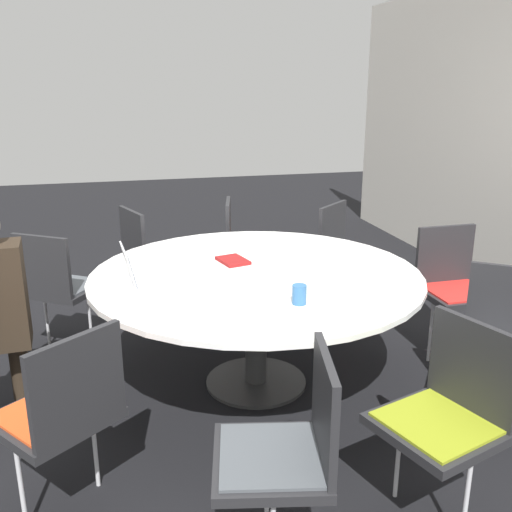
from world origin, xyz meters
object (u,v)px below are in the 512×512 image
chair_8 (149,252)px  spiral_notebook (233,261)px  chair_1 (62,407)px  laptop (141,276)px  chair_4 (506,337)px  chair_9 (57,282)px  chair_2 (289,443)px  chair_5 (453,281)px  chair_3 (448,408)px  chair_7 (244,242)px  coffee_cup (299,294)px  chair_6 (346,249)px

chair_8 → spiral_notebook: 1.15m
chair_1 → laptop: 0.96m
chair_4 → chair_9: size_ratio=1.00×
chair_2 → laptop: 1.40m
chair_1 → chair_5: 2.61m
chair_3 → chair_2: bearing=78.0°
chair_9 → chair_8: bearing=74.8°
chair_7 → laptop: (1.41, -0.91, 0.25)m
chair_9 → coffee_cup: 1.79m
chair_8 → laptop: (1.32, -0.13, 0.25)m
chair_5 → spiral_notebook: bearing=-6.3°
chair_2 → chair_3: size_ratio=1.00×
chair_3 → spiral_notebook: 1.63m
chair_5 → chair_6: (-0.89, -0.39, 0.00)m
coffee_cup → chair_5: bearing=115.3°
chair_4 → chair_7: 2.30m
chair_4 → laptop: (-0.71, -1.81, 0.25)m
chair_8 → chair_6: bearing=58.5°
chair_1 → chair_6: size_ratio=1.00×
chair_8 → spiral_notebook: (1.04, 0.45, 0.21)m
chair_2 → chair_5: size_ratio=1.00×
chair_2 → chair_8: bearing=19.0°
chair_2 → chair_7: same height
chair_8 → chair_5: bearing=37.8°
chair_6 → coffee_cup: (1.50, -0.90, 0.25)m
chair_7 → chair_9: (0.64, -1.42, 0.00)m
chair_1 → chair_6: 2.75m
chair_4 → chair_6: (-1.73, -0.16, 0.00)m
chair_2 → chair_9: same height
spiral_notebook → chair_7: bearing=163.5°
chair_3 → chair_7: size_ratio=1.00×
chair_3 → chair_6: bearing=-30.1°
chair_5 → chair_7: (-1.28, -1.13, 0.00)m
chair_7 → chair_5: bearing=54.4°
chair_2 → chair_3: same height
chair_8 → chair_4: bearing=19.4°
chair_6 → spiral_notebook: size_ratio=3.63×
chair_5 → coffee_cup: bearing=25.0°
chair_4 → chair_8: 2.64m
chair_4 → chair_5: same height
laptop → chair_7: bearing=-37.3°
chair_4 → chair_9: 2.75m
chair_1 → chair_3: size_ratio=1.00×
chair_3 → chair_5: size_ratio=1.00×
chair_3 → laptop: 1.70m
chair_4 → chair_5: bearing=-68.8°
chair_8 → chair_9: same height
spiral_notebook → chair_4: bearing=51.1°
chair_2 → chair_4: bearing=-54.4°
chair_7 → laptop: bearing=-19.8°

